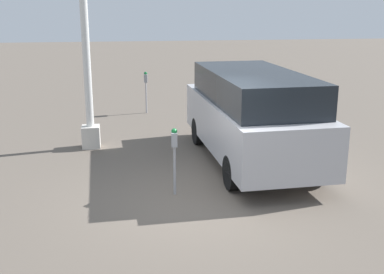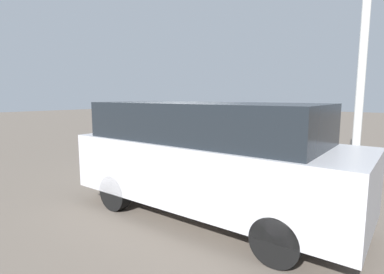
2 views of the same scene
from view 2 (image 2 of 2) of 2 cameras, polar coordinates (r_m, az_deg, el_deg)
name	(u,v)px [view 2 (image 2 of 2)]	position (r m, az deg, el deg)	size (l,w,h in m)	color
ground_plane	(180,179)	(8.08, -2.38, -7.93)	(80.00, 80.00, 0.00)	#60564C
parking_meter_near	(200,143)	(8.00, 1.47, -1.10)	(0.21, 0.13, 1.29)	#9E9EA3
lamp_post	(361,80)	(8.10, 29.50, 9.49)	(0.44, 0.44, 6.85)	beige
parked_van	(208,155)	(5.45, 3.07, -3.50)	(5.27, 2.17, 2.07)	#B2B2B7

